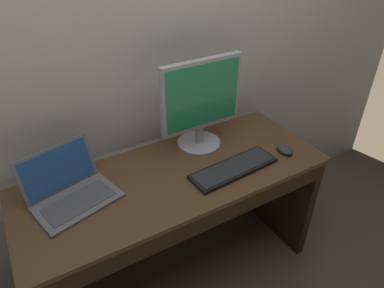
{
  "coord_description": "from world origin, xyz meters",
  "views": [
    {
      "loc": [
        -0.59,
        -1.17,
        1.8
      ],
      "look_at": [
        0.09,
        0.0,
        0.89
      ],
      "focal_mm": 32.29,
      "sensor_mm": 36.0,
      "label": 1
    }
  ],
  "objects_px": {
    "wired_keyboard": "(234,168)",
    "laptop_space_gray": "(69,188)",
    "computer_mouse": "(285,149)",
    "external_monitor": "(201,101)"
  },
  "relations": [
    {
      "from": "external_monitor",
      "to": "wired_keyboard",
      "type": "relative_size",
      "value": 1.04
    },
    {
      "from": "laptop_space_gray",
      "to": "external_monitor",
      "type": "height_order",
      "value": "external_monitor"
    },
    {
      "from": "laptop_space_gray",
      "to": "computer_mouse",
      "type": "relative_size",
      "value": 3.77
    },
    {
      "from": "wired_keyboard",
      "to": "laptop_space_gray",
      "type": "bearing_deg",
      "value": 164.29
    },
    {
      "from": "wired_keyboard",
      "to": "computer_mouse",
      "type": "xyz_separation_m",
      "value": [
        0.32,
        -0.01,
        0.01
      ]
    },
    {
      "from": "wired_keyboard",
      "to": "computer_mouse",
      "type": "relative_size",
      "value": 4.33
    },
    {
      "from": "external_monitor",
      "to": "laptop_space_gray",
      "type": "bearing_deg",
      "value": -174.98
    },
    {
      "from": "external_monitor",
      "to": "wired_keyboard",
      "type": "distance_m",
      "value": 0.37
    },
    {
      "from": "laptop_space_gray",
      "to": "computer_mouse",
      "type": "distance_m",
      "value": 1.08
    },
    {
      "from": "external_monitor",
      "to": "wired_keyboard",
      "type": "height_order",
      "value": "external_monitor"
    }
  ]
}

